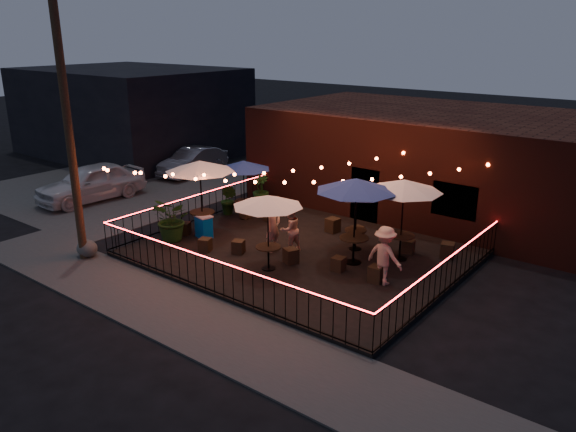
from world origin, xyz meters
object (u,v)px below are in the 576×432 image
at_px(cafe_table_3, 357,191).
at_px(cafe_table_4, 356,186).
at_px(cafe_table_2, 268,202).
at_px(utility_pole, 70,138).
at_px(cafe_table_5, 404,187).
at_px(boulder, 87,248).
at_px(cafe_table_1, 243,166).
at_px(cooler, 204,226).
at_px(cafe_table_0, 200,167).

xyz_separation_m(cafe_table_3, cafe_table_4, (0.56, -1.03, 0.48)).
height_order(cafe_table_2, cafe_table_3, cafe_table_2).
relative_size(utility_pole, cafe_table_4, 2.74).
relative_size(cafe_table_2, cafe_table_4, 0.94).
height_order(cafe_table_5, boulder, cafe_table_5).
height_order(cafe_table_1, boulder, cafe_table_1).
bearing_deg(cafe_table_2, utility_pole, -152.44).
bearing_deg(cafe_table_2, cafe_table_1, 140.65).
bearing_deg(cafe_table_5, cafe_table_3, -174.74).
distance_m(cafe_table_2, cooler, 4.02).
bearing_deg(boulder, cafe_table_3, 40.40).
distance_m(cafe_table_0, cafe_table_1, 2.25).
distance_m(cafe_table_2, cafe_table_3, 3.28).
bearing_deg(cafe_table_4, boulder, -147.23).
distance_m(utility_pole, cafe_table_1, 6.47).
distance_m(utility_pole, cooler, 5.30).
xyz_separation_m(cafe_table_4, cafe_table_5, (1.00, 1.18, -0.11)).
bearing_deg(cafe_table_3, utility_pole, -138.67).
xyz_separation_m(cooler, boulder, (-1.95, -3.40, -0.25)).
bearing_deg(utility_pole, cafe_table_1, 75.12).
relative_size(cafe_table_0, cooler, 3.34).
relative_size(cooler, boulder, 1.00).
bearing_deg(cafe_table_0, boulder, -114.22).
bearing_deg(cafe_table_5, cafe_table_1, -179.91).
bearing_deg(cafe_table_3, cafe_table_4, -61.35).
distance_m(utility_pole, cafe_table_4, 8.84).
relative_size(cafe_table_2, cafe_table_5, 0.87).
height_order(cafe_table_1, cafe_table_5, cafe_table_5).
xyz_separation_m(cafe_table_4, cooler, (-5.35, -1.29, -2.09)).
xyz_separation_m(utility_pole, cafe_table_0, (1.60, 3.80, -1.40)).
distance_m(cafe_table_4, cooler, 5.89).
height_order(cafe_table_1, cafe_table_2, cafe_table_2).
xyz_separation_m(utility_pole, cafe_table_2, (5.46, 2.85, -1.71)).
bearing_deg(cafe_table_4, cafe_table_2, -131.89).
relative_size(utility_pole, boulder, 9.81).
height_order(cafe_table_2, cafe_table_4, cafe_table_4).
relative_size(cafe_table_1, cafe_table_3, 1.08).
bearing_deg(utility_pole, boulder, 103.70).
xyz_separation_m(cafe_table_3, boulder, (-6.73, -5.73, -1.86)).
relative_size(cafe_table_4, cafe_table_5, 0.92).
distance_m(cafe_table_0, cafe_table_5, 7.03).
bearing_deg(cafe_table_3, cooler, -154.09).
height_order(cafe_table_0, boulder, cafe_table_0).
distance_m(cafe_table_1, cafe_table_4, 5.79).
height_order(cooler, boulder, cooler).
relative_size(cafe_table_0, cafe_table_4, 0.94).
bearing_deg(cafe_table_0, cooler, -37.69).
bearing_deg(boulder, cafe_table_5, 35.29).
relative_size(cafe_table_1, cafe_table_4, 0.91).
bearing_deg(cafe_table_4, cafe_table_3, 118.65).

